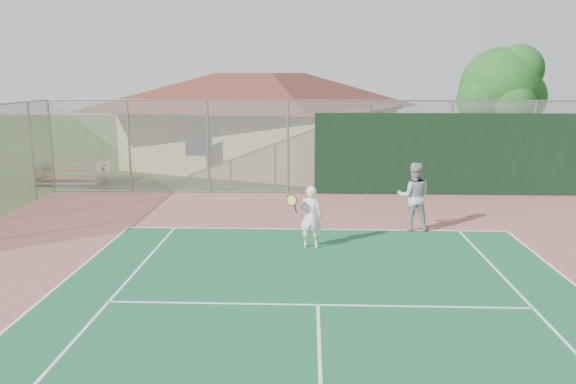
{
  "coord_description": "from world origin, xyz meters",
  "views": [
    {
      "loc": [
        -0.18,
        -3.82,
        4.37
      ],
      "look_at": [
        -0.74,
        10.5,
        1.4
      ],
      "focal_mm": 35.0,
      "sensor_mm": 36.0,
      "label": 1
    }
  ],
  "objects_px": {
    "clubhouse": "(262,111)",
    "bleachers": "(72,172)",
    "player_white_front": "(311,217)",
    "tree": "(502,90)",
    "player_grey_back": "(414,197)"
  },
  "relations": [
    {
      "from": "player_white_front",
      "to": "player_grey_back",
      "type": "distance_m",
      "value": 3.48
    },
    {
      "from": "clubhouse",
      "to": "tree",
      "type": "distance_m",
      "value": 10.92
    },
    {
      "from": "clubhouse",
      "to": "bleachers",
      "type": "distance_m",
      "value": 9.08
    },
    {
      "from": "tree",
      "to": "clubhouse",
      "type": "bearing_deg",
      "value": 170.1
    },
    {
      "from": "player_white_front",
      "to": "bleachers",
      "type": "bearing_deg",
      "value": -32.49
    },
    {
      "from": "player_white_front",
      "to": "player_grey_back",
      "type": "bearing_deg",
      "value": -140.02
    },
    {
      "from": "clubhouse",
      "to": "player_grey_back",
      "type": "xyz_separation_m",
      "value": [
        5.31,
        -11.3,
        -1.75
      ]
    },
    {
      "from": "clubhouse",
      "to": "bleachers",
      "type": "xyz_separation_m",
      "value": [
        -7.47,
        -4.66,
        -2.21
      ]
    },
    {
      "from": "clubhouse",
      "to": "tree",
      "type": "bearing_deg",
      "value": 12.51
    },
    {
      "from": "clubhouse",
      "to": "tree",
      "type": "relative_size",
      "value": 2.56
    },
    {
      "from": "clubhouse",
      "to": "bleachers",
      "type": "height_order",
      "value": "clubhouse"
    },
    {
      "from": "tree",
      "to": "player_white_front",
      "type": "relative_size",
      "value": 3.46
    },
    {
      "from": "clubhouse",
      "to": "tree",
      "type": "height_order",
      "value": "tree"
    },
    {
      "from": "clubhouse",
      "to": "player_white_front",
      "type": "xyz_separation_m",
      "value": [
        2.35,
        -13.13,
        -1.9
      ]
    },
    {
      "from": "clubhouse",
      "to": "bleachers",
      "type": "relative_size",
      "value": 5.54
    }
  ]
}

